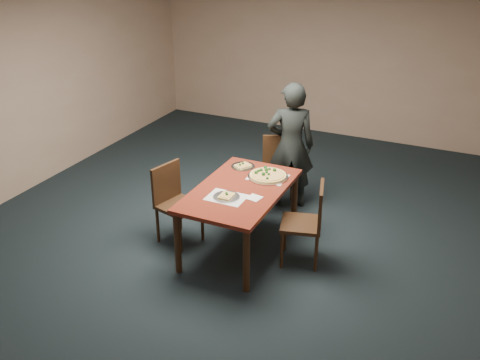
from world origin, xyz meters
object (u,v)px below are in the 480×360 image
at_px(slice_plate_near, 226,196).
at_px(chair_far, 279,168).
at_px(diner, 291,146).
at_px(dining_table, 240,196).
at_px(chair_right, 309,219).
at_px(chair_left, 174,199).
at_px(pizza_pan, 268,175).
at_px(slice_plate_far, 243,166).

bearing_deg(slice_plate_near, chair_far, 88.62).
bearing_deg(diner, chair_far, -1.99).
bearing_deg(dining_table, chair_right, 5.39).
height_order(chair_left, slice_plate_near, chair_left).
bearing_deg(chair_right, pizza_pan, -132.92).
distance_m(dining_table, chair_right, 0.78).
distance_m(diner, slice_plate_far, 0.78).
relative_size(dining_table, chair_far, 1.65).
xyz_separation_m(chair_far, pizza_pan, (0.16, -0.79, 0.26)).
bearing_deg(chair_right, chair_far, -160.27).
height_order(pizza_pan, slice_plate_near, pizza_pan).
bearing_deg(chair_left, pizza_pan, -46.78).
distance_m(dining_table, diner, 1.25).
bearing_deg(chair_left, slice_plate_far, -26.37).
xyz_separation_m(chair_left, slice_plate_far, (0.56, 0.65, 0.25)).
distance_m(chair_left, slice_plate_far, 0.89).
xyz_separation_m(dining_table, pizza_pan, (0.16, 0.39, 0.11)).
relative_size(chair_far, diner, 0.56).
bearing_deg(chair_right, slice_plate_near, -83.08).
relative_size(pizza_pan, slice_plate_near, 1.63).
xyz_separation_m(dining_table, diner, (0.13, 1.23, 0.16)).
height_order(chair_right, slice_plate_near, chair_right).
xyz_separation_m(chair_right, diner, (-0.64, 1.16, 0.30)).
bearing_deg(chair_far, slice_plate_near, -113.53).
xyz_separation_m(slice_plate_near, slice_plate_far, (-0.17, 0.78, -0.00)).
distance_m(diner, pizza_pan, 0.84).
height_order(dining_table, diner, diner).
distance_m(diner, slice_plate_near, 1.49).
distance_m(chair_right, slice_plate_near, 0.90).
height_order(diner, slice_plate_far, diner).
height_order(dining_table, pizza_pan, pizza_pan).
relative_size(chair_left, diner, 0.56).
bearing_deg(slice_plate_near, pizza_pan, 72.82).
relative_size(chair_far, chair_right, 1.00).
height_order(chair_left, pizza_pan, chair_left).
distance_m(pizza_pan, slice_plate_near, 0.67).
bearing_deg(chair_right, diner, -166.19).
xyz_separation_m(dining_table, chair_right, (0.77, 0.07, -0.14)).
xyz_separation_m(chair_left, pizza_pan, (0.93, 0.52, 0.26)).
bearing_deg(chair_far, pizza_pan, -100.34).
xyz_separation_m(pizza_pan, slice_plate_near, (-0.20, -0.64, -0.01)).
relative_size(dining_table, slice_plate_near, 5.36).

